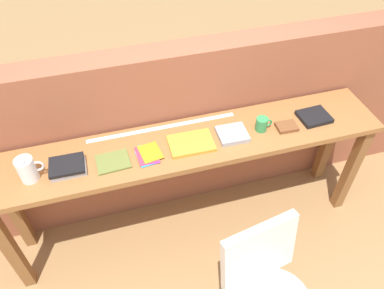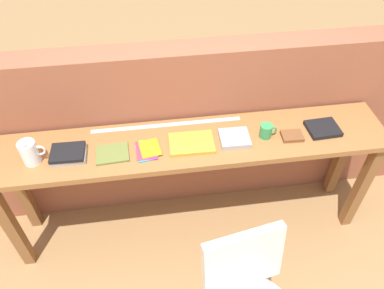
{
  "view_description": "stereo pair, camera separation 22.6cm",
  "coord_description": "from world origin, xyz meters",
  "views": [
    {
      "loc": [
        -0.44,
        -1.3,
        2.49
      ],
      "look_at": [
        0.0,
        0.25,
        0.9
      ],
      "focal_mm": 35.0,
      "sensor_mm": 36.0,
      "label": 1
    },
    {
      "loc": [
        -0.22,
        -1.34,
        2.49
      ],
      "look_at": [
        0.0,
        0.25,
        0.9
      ],
      "focal_mm": 35.0,
      "sensor_mm": 36.0,
      "label": 2
    }
  ],
  "objects": [
    {
      "name": "brick_wall_back",
      "position": [
        0.0,
        0.64,
        0.67
      ],
      "size": [
        6.0,
        0.2,
        1.34
      ],
      "primitive_type": "cube",
      "color": "#935138",
      "rests_on": "ground"
    },
    {
      "name": "book_stack_leftmost",
      "position": [
        -0.73,
        0.26,
        0.91
      ],
      "size": [
        0.2,
        0.16,
        0.05
      ],
      "color": "#9E9EA3",
      "rests_on": "sideboard"
    },
    {
      "name": "book_open_centre",
      "position": [
        -0.0,
        0.27,
        0.89
      ],
      "size": [
        0.28,
        0.2,
        0.02
      ],
      "primitive_type": "cube",
      "rotation": [
        0.0,
        0.0,
        -0.02
      ],
      "color": "gold",
      "rests_on": "sideboard"
    },
    {
      "name": "sideboard",
      "position": [
        0.0,
        0.3,
        0.74
      ],
      "size": [
        2.5,
        0.44,
        0.88
      ],
      "color": "#996033",
      "rests_on": "ground"
    },
    {
      "name": "pamphlet_pile_colourful",
      "position": [
        -0.27,
        0.25,
        0.89
      ],
      "size": [
        0.16,
        0.19,
        0.01
      ],
      "color": "green",
      "rests_on": "sideboard"
    },
    {
      "name": "book_grey_hardcover",
      "position": [
        0.27,
        0.27,
        0.9
      ],
      "size": [
        0.19,
        0.17,
        0.03
      ],
      "primitive_type": "cube",
      "rotation": [
        0.0,
        0.0,
        -0.03
      ],
      "color": "#9E9EA3",
      "rests_on": "sideboard"
    },
    {
      "name": "pitcher_white",
      "position": [
        -0.94,
        0.26,
        0.96
      ],
      "size": [
        0.14,
        0.1,
        0.18
      ],
      "color": "white",
      "rests_on": "sideboard"
    },
    {
      "name": "mug",
      "position": [
        0.47,
        0.28,
        0.92
      ],
      "size": [
        0.11,
        0.08,
        0.09
      ],
      "color": "#338C4C",
      "rests_on": "sideboard"
    },
    {
      "name": "chair_white_moulded",
      "position": [
        0.2,
        -0.55,
        0.53
      ],
      "size": [
        0.51,
        0.52,
        0.89
      ],
      "color": "silver",
      "rests_on": "ground"
    },
    {
      "name": "leather_journal_brown",
      "position": [
        0.63,
        0.25,
        0.89
      ],
      "size": [
        0.13,
        0.11,
        0.02
      ],
      "primitive_type": "cube",
      "rotation": [
        0.0,
        0.0,
        -0.04
      ],
      "color": "brown",
      "rests_on": "sideboard"
    },
    {
      "name": "book_repair_rightmost",
      "position": [
        0.85,
        0.28,
        0.89
      ],
      "size": [
        0.2,
        0.18,
        0.03
      ],
      "primitive_type": "cube",
      "rotation": [
        0.0,
        0.0,
        0.05
      ],
      "color": "black",
      "rests_on": "sideboard"
    },
    {
      "name": "ground_plane",
      "position": [
        0.0,
        0.0,
        0.0
      ],
      "size": [
        40.0,
        40.0,
        0.0
      ],
      "primitive_type": "plane",
      "color": "#9E7547"
    },
    {
      "name": "magazine_cycling",
      "position": [
        -0.48,
        0.25,
        0.89
      ],
      "size": [
        0.2,
        0.17,
        0.01
      ],
      "primitive_type": "cube",
      "rotation": [
        0.0,
        0.0,
        0.05
      ],
      "color": "olive",
      "rests_on": "sideboard"
    },
    {
      "name": "ruler_metal_back_edge",
      "position": [
        -0.14,
        0.47,
        0.88
      ],
      "size": [
        0.97,
        0.03,
        0.0
      ],
      "primitive_type": "cube",
      "color": "silver",
      "rests_on": "sideboard"
    }
  ]
}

